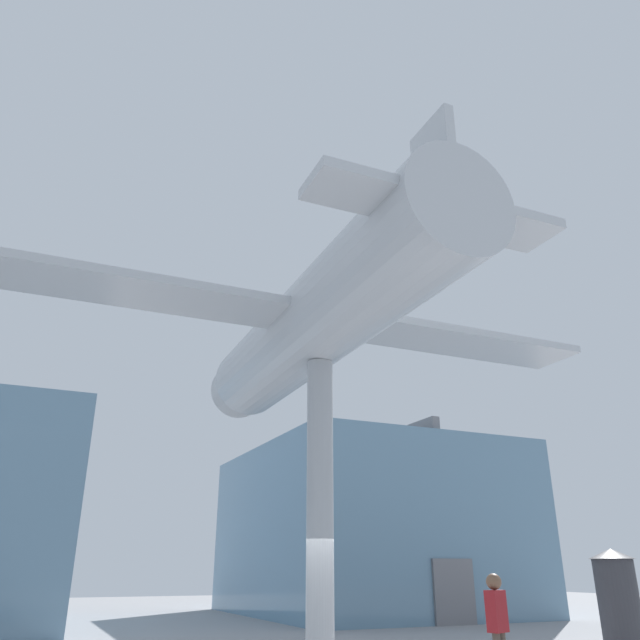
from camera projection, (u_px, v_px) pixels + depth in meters
glass_pavilion_right at (367, 530)px, 29.92m from camera, size 11.14×13.50×7.88m
support_pylon_central at (320, 507)px, 12.84m from camera, size 0.56×0.56×6.25m
suspended_airplane at (315, 324)px, 14.65m from camera, size 14.19×12.76×2.92m
visitor_person at (497, 620)px, 11.08m from camera, size 0.45×0.35×1.86m
info_kiosk at (620, 606)px, 13.21m from camera, size 0.97×0.97×2.35m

